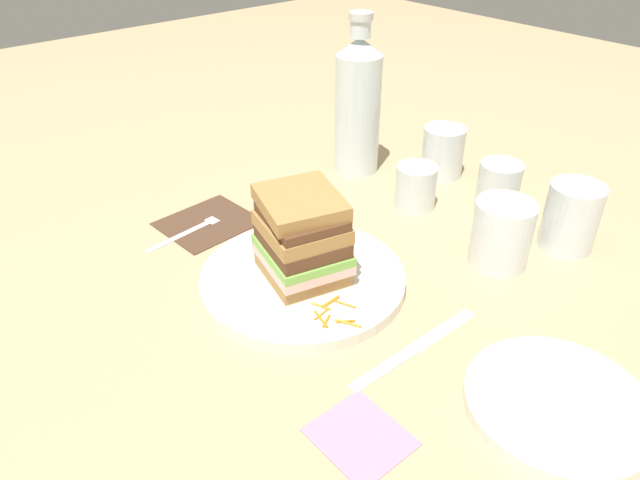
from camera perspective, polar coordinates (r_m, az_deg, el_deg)
name	(u,v)px	position (r m, az deg, el deg)	size (l,w,h in m)	color
ground_plane	(318,283)	(0.78, -0.24, -4.20)	(3.00, 3.00, 0.00)	tan
main_plate	(303,279)	(0.78, -1.68, -3.79)	(0.27, 0.27, 0.02)	white
sandwich	(302,238)	(0.74, -1.78, 0.24)	(0.14, 0.12, 0.12)	#A87A42
carrot_shred_0	(262,241)	(0.84, -5.60, -0.09)	(0.00, 0.00, 0.03)	orange
carrot_shred_1	(278,236)	(0.85, -4.13, 0.43)	(0.00, 0.00, 0.02)	orange
carrot_shred_2	(282,243)	(0.83, -3.69, -0.26)	(0.00, 0.00, 0.02)	orange
carrot_shred_3	(268,239)	(0.84, -5.03, 0.06)	(0.00, 0.00, 0.03)	orange
carrot_shred_4	(288,238)	(0.84, -3.09, 0.24)	(0.00, 0.00, 0.02)	orange
carrot_shred_5	(278,244)	(0.83, -4.05, -0.39)	(0.00, 0.00, 0.03)	orange
carrot_shred_6	(279,240)	(0.84, -4.04, -0.01)	(0.00, 0.00, 0.03)	orange
carrot_shred_7	(274,245)	(0.83, -4.44, -0.51)	(0.00, 0.00, 0.02)	orange
carrot_shred_8	(321,319)	(0.70, 0.12, -7.68)	(0.00, 0.00, 0.03)	orange
carrot_shred_9	(326,321)	(0.70, 0.62, -7.85)	(0.00, 0.00, 0.02)	orange
carrot_shred_10	(345,304)	(0.72, 2.48, -6.24)	(0.00, 0.00, 0.03)	orange
carrot_shred_11	(346,321)	(0.70, 2.52, -7.88)	(0.00, 0.00, 0.02)	orange
carrot_shred_12	(331,302)	(0.72, 1.03, -6.00)	(0.00, 0.00, 0.03)	orange
carrot_shred_13	(348,323)	(0.69, 2.75, -8.07)	(0.00, 0.00, 0.03)	orange
carrot_shred_14	(321,315)	(0.70, 0.09, -7.24)	(0.00, 0.00, 0.02)	orange
carrot_shred_15	(321,306)	(0.72, 0.13, -6.43)	(0.00, 0.00, 0.03)	orange
napkin_dark	(208,222)	(0.93, -10.79, 1.70)	(0.12, 0.13, 0.00)	#4C3323
fork	(196,226)	(0.91, -11.91, 1.33)	(0.03, 0.17, 0.00)	silver
knife	(412,350)	(0.69, 8.90, -10.46)	(0.02, 0.20, 0.00)	silver
juice_glass	(501,237)	(0.84, 17.14, 0.30)	(0.08, 0.08, 0.09)	white
water_bottle	(358,105)	(1.03, 3.68, 12.96)	(0.08, 0.08, 0.27)	silver
empty_tumbler_0	(498,188)	(0.96, 16.87, 4.83)	(0.07, 0.07, 0.08)	silver
empty_tumbler_1	(416,187)	(0.95, 9.25, 5.12)	(0.06, 0.06, 0.07)	silver
empty_tumbler_2	(443,152)	(1.06, 11.81, 8.37)	(0.07, 0.07, 0.09)	silver
empty_tumbler_3	(571,217)	(0.90, 23.17, 2.07)	(0.08, 0.08, 0.10)	silver
side_plate	(558,404)	(0.67, 22.03, -14.55)	(0.19, 0.19, 0.02)	white
napkin_pink	(360,437)	(0.60, 3.94, -18.47)	(0.09, 0.08, 0.00)	pink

